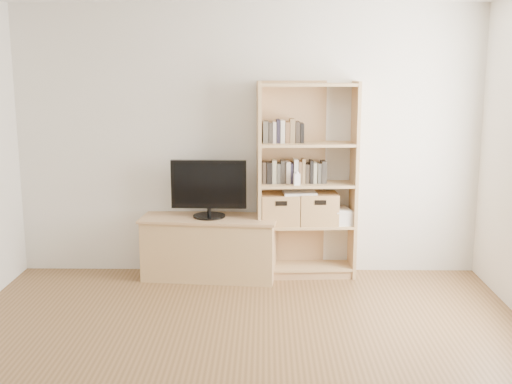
{
  "coord_description": "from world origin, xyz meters",
  "views": [
    {
      "loc": [
        0.17,
        -3.69,
        2.04
      ],
      "look_at": [
        0.09,
        1.9,
        0.92
      ],
      "focal_mm": 45.0,
      "sensor_mm": 36.0,
      "label": 1
    }
  ],
  "objects_px": {
    "baby_monitor": "(297,179)",
    "basket_right": "(318,208)",
    "bookshelf": "(307,181)",
    "tv_stand": "(210,248)",
    "laptop": "(300,193)",
    "television": "(209,188)",
    "basket_left": "(280,209)"
  },
  "relations": [
    {
      "from": "television",
      "to": "laptop",
      "type": "distance_m",
      "value": 0.87
    },
    {
      "from": "tv_stand",
      "to": "laptop",
      "type": "distance_m",
      "value": 1.02
    },
    {
      "from": "baby_monitor",
      "to": "tv_stand",
      "type": "bearing_deg",
      "value": 162.57
    },
    {
      "from": "tv_stand",
      "to": "television",
      "type": "xyz_separation_m",
      "value": [
        0.0,
        0.0,
        0.59
      ]
    },
    {
      "from": "baby_monitor",
      "to": "basket_right",
      "type": "height_order",
      "value": "baby_monitor"
    },
    {
      "from": "bookshelf",
      "to": "baby_monitor",
      "type": "relative_size",
      "value": 17.27
    },
    {
      "from": "tv_stand",
      "to": "bookshelf",
      "type": "height_order",
      "value": "bookshelf"
    },
    {
      "from": "television",
      "to": "basket_left",
      "type": "distance_m",
      "value": 0.71
    },
    {
      "from": "laptop",
      "to": "television",
      "type": "bearing_deg",
      "value": 177.63
    },
    {
      "from": "basket_right",
      "to": "baby_monitor",
      "type": "bearing_deg",
      "value": -155.47
    },
    {
      "from": "laptop",
      "to": "basket_right",
      "type": "bearing_deg",
      "value": 2.04
    },
    {
      "from": "tv_stand",
      "to": "baby_monitor",
      "type": "xyz_separation_m",
      "value": [
        0.83,
        -0.04,
        0.69
      ]
    },
    {
      "from": "basket_left",
      "to": "laptop",
      "type": "distance_m",
      "value": 0.24
    },
    {
      "from": "tv_stand",
      "to": "basket_left",
      "type": "bearing_deg",
      "value": 9.54
    },
    {
      "from": "bookshelf",
      "to": "baby_monitor",
      "type": "xyz_separation_m",
      "value": [
        -0.1,
        -0.11,
        0.03
      ]
    },
    {
      "from": "television",
      "to": "laptop",
      "type": "height_order",
      "value": "television"
    },
    {
      "from": "tv_stand",
      "to": "basket_right",
      "type": "distance_m",
      "value": 1.12
    },
    {
      "from": "bookshelf",
      "to": "basket_right",
      "type": "distance_m",
      "value": 0.29
    },
    {
      "from": "laptop",
      "to": "bookshelf",
      "type": "bearing_deg",
      "value": 12.88
    },
    {
      "from": "tv_stand",
      "to": "baby_monitor",
      "type": "height_order",
      "value": "baby_monitor"
    },
    {
      "from": "baby_monitor",
      "to": "basket_left",
      "type": "bearing_deg",
      "value": 134.88
    },
    {
      "from": "bookshelf",
      "to": "television",
      "type": "bearing_deg",
      "value": -179.34
    },
    {
      "from": "bookshelf",
      "to": "basket_right",
      "type": "relative_size",
      "value": 5.18
    },
    {
      "from": "tv_stand",
      "to": "laptop",
      "type": "height_order",
      "value": "laptop"
    },
    {
      "from": "bookshelf",
      "to": "basket_left",
      "type": "relative_size",
      "value": 5.28
    },
    {
      "from": "basket_left",
      "to": "laptop",
      "type": "height_order",
      "value": "laptop"
    },
    {
      "from": "tv_stand",
      "to": "bookshelf",
      "type": "distance_m",
      "value": 1.14
    },
    {
      "from": "baby_monitor",
      "to": "basket_right",
      "type": "relative_size",
      "value": 0.3
    },
    {
      "from": "basket_right",
      "to": "basket_left",
      "type": "bearing_deg",
      "value": -179.81
    },
    {
      "from": "bookshelf",
      "to": "basket_left",
      "type": "distance_m",
      "value": 0.37
    },
    {
      "from": "basket_right",
      "to": "television",
      "type": "bearing_deg",
      "value": -179.51
    },
    {
      "from": "baby_monitor",
      "to": "television",
      "type": "bearing_deg",
      "value": 162.57
    }
  ]
}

